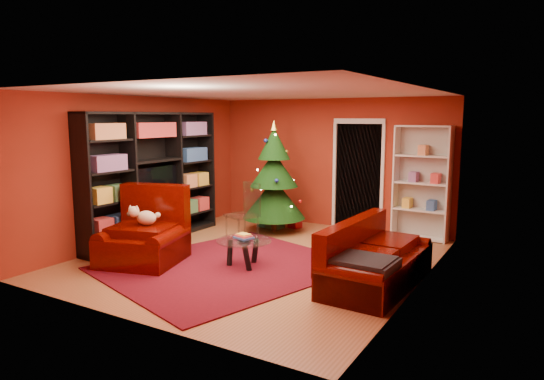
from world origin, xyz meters
The scene contains 18 objects.
floor centered at (0.00, 0.00, -0.03)m, with size 5.00×5.50×0.05m, color #985933.
ceiling centered at (0.00, 0.00, 2.62)m, with size 5.00×5.50×0.05m, color silver.
wall_back centered at (0.00, 2.77, 1.30)m, with size 5.00×0.05×2.60m, color maroon.
wall_left centered at (-2.52, 0.00, 1.30)m, with size 0.05×5.50×2.60m, color maroon.
wall_right centered at (2.52, 0.00, 1.30)m, with size 0.05×5.50×2.60m, color maroon.
doorway centered at (0.60, 2.73, 1.05)m, with size 1.06×0.60×2.16m, color black, non-canonical shape.
rug centered at (-0.16, -0.65, 0.01)m, with size 2.87×3.35×0.02m, color #5D0B17.
media_unit centered at (-2.27, 0.01, 1.16)m, with size 0.46×3.02×2.32m, color black, non-canonical shape.
christmas_tree centered at (-0.73, 1.72, 1.06)m, with size 1.23×1.23×2.19m, color black, non-canonical shape.
gift_box_teal centered at (-1.09, 1.98, 0.13)m, with size 0.27×0.27×0.27m, color #1C847C.
gift_box_green centered at (-0.84, 1.95, 0.14)m, with size 0.29×0.29×0.29m, color #31713A.
gift_box_red centered at (-0.51, 2.18, 0.11)m, with size 0.22×0.22×0.22m, color maroon.
white_bookshelf centered at (1.89, 2.57, 1.04)m, with size 0.99×0.36×2.14m, color white, non-canonical shape.
armchair centered at (-1.39, -1.14, 0.48)m, with size 1.22×1.22×0.95m, color #3D0400, non-canonical shape.
dog centered at (-1.35, -1.08, 0.71)m, with size 0.40×0.30×0.31m, color beige, non-canonical shape.
sofa centered at (2.02, -0.24, 0.43)m, with size 2.02×0.91×0.87m, color #3D0400, non-canonical shape.
coffee_table centered at (0.05, -0.50, 0.22)m, with size 0.82×0.82×0.51m, color gray, non-canonical shape.
acrylic_chair centered at (-0.82, 0.71, 0.48)m, with size 0.49×0.54×0.96m, color #66605B, non-canonical shape.
Camera 1 is at (3.99, -6.34, 2.25)m, focal length 32.00 mm.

